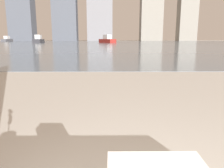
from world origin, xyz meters
The scene contains 5 objects.
harbor_water centered at (0.00, 62.00, 0.01)m, with size 180.00×110.00×0.01m.
harbor_boat_0 centered at (-0.84, 57.48, 0.73)m, with size 4.56×5.60×2.05m.
harbor_boat_1 centered at (-18.46, 57.38, 0.72)m, with size 2.27×5.53×2.03m.
harbor_boat_3 centered at (-38.05, 82.43, 0.74)m, with size 2.07×5.58×2.07m.
skyline_tower_3 centered at (21.24, 118.00, 20.47)m, with size 11.08×8.30×40.94m.
Camera 1 is at (-0.13, 0.28, 1.01)m, focal length 35.00 mm.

